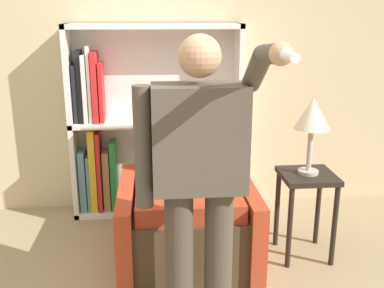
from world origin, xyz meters
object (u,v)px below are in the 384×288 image
object	(u,v)px
bookcase	(136,128)
armchair	(186,209)
table_lamp	(312,116)
person_standing	(199,173)
side_table	(306,192)

from	to	relation	value
bookcase	armchair	distance (m)	0.97
table_lamp	armchair	bearing A→B (deg)	175.86
bookcase	table_lamp	xyz separation A→B (m)	(1.20, -0.87, 0.27)
person_standing	table_lamp	bearing A→B (deg)	41.40
bookcase	side_table	distance (m)	1.51
bookcase	armchair	bearing A→B (deg)	-66.21
armchair	person_standing	bearing A→B (deg)	-89.35
armchair	table_lamp	xyz separation A→B (m)	(0.84, -0.06, 0.67)
person_standing	table_lamp	world-z (taller)	person_standing
bookcase	table_lamp	world-z (taller)	bookcase
person_standing	table_lamp	distance (m)	1.12
bookcase	table_lamp	distance (m)	1.51
person_standing	table_lamp	size ratio (longest dim) A/B	3.00
bookcase	armchair	xyz separation A→B (m)	(0.36, -0.81, -0.40)
side_table	armchair	bearing A→B (deg)	175.86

